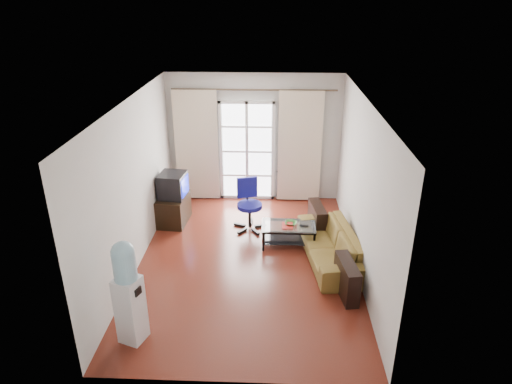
% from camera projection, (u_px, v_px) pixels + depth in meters
% --- Properties ---
extents(floor, '(5.20, 5.20, 0.00)m').
position_uv_depth(floor, '(247.00, 261.00, 7.70)').
color(floor, maroon).
rests_on(floor, ground).
extents(ceiling, '(5.20, 5.20, 0.00)m').
position_uv_depth(ceiling, '(246.00, 102.00, 6.60)').
color(ceiling, white).
rests_on(ceiling, wall_back).
extents(wall_back, '(3.60, 0.02, 2.70)m').
position_uv_depth(wall_back, '(254.00, 138.00, 9.52)').
color(wall_back, beige).
rests_on(wall_back, floor).
extents(wall_front, '(3.60, 0.02, 2.70)m').
position_uv_depth(wall_front, '(232.00, 287.00, 4.78)').
color(wall_front, beige).
rests_on(wall_front, floor).
extents(wall_left, '(0.02, 5.20, 2.70)m').
position_uv_depth(wall_left, '(133.00, 186.00, 7.22)').
color(wall_left, beige).
rests_on(wall_left, floor).
extents(wall_right, '(0.02, 5.20, 2.70)m').
position_uv_depth(wall_right, '(362.00, 190.00, 7.08)').
color(wall_right, beige).
rests_on(wall_right, floor).
extents(french_door, '(1.16, 0.06, 2.15)m').
position_uv_depth(french_door, '(247.00, 152.00, 9.59)').
color(french_door, white).
rests_on(french_door, wall_back).
extents(curtain_rod, '(3.30, 0.04, 0.04)m').
position_uv_depth(curtain_rod, '(254.00, 90.00, 9.01)').
color(curtain_rod, '#4C3F2D').
rests_on(curtain_rod, wall_back).
extents(curtain_left, '(0.90, 0.07, 2.35)m').
position_uv_depth(curtain_left, '(197.00, 146.00, 9.52)').
color(curtain_left, beige).
rests_on(curtain_left, curtain_rod).
extents(curtain_right, '(0.90, 0.07, 2.35)m').
position_uv_depth(curtain_right, '(300.00, 148.00, 9.44)').
color(curtain_right, beige).
rests_on(curtain_right, curtain_rod).
extents(radiator, '(0.64, 0.12, 0.64)m').
position_uv_depth(radiator, '(291.00, 186.00, 9.81)').
color(radiator, gray).
rests_on(radiator, floor).
extents(sofa, '(2.13, 1.31, 0.56)m').
position_uv_depth(sofa, '(330.00, 245.00, 7.63)').
color(sofa, olive).
rests_on(sofa, floor).
extents(coffee_table, '(0.95, 0.54, 0.38)m').
position_uv_depth(coffee_table, '(288.00, 232.00, 8.11)').
color(coffee_table, silver).
rests_on(coffee_table, floor).
extents(bowl, '(0.29, 0.29, 0.05)m').
position_uv_depth(bowl, '(291.00, 223.00, 8.07)').
color(bowl, '#30853B').
rests_on(bowl, coffee_table).
extents(book, '(0.19, 0.26, 0.02)m').
position_uv_depth(book, '(282.00, 226.00, 8.01)').
color(book, maroon).
rests_on(book, coffee_table).
extents(remote, '(0.17, 0.07, 0.02)m').
position_uv_depth(remote, '(304.00, 226.00, 8.02)').
color(remote, black).
rests_on(remote, coffee_table).
extents(tv_stand, '(0.57, 0.80, 0.56)m').
position_uv_depth(tv_stand, '(174.00, 209.00, 8.87)').
color(tv_stand, black).
rests_on(tv_stand, floor).
extents(crt_tv, '(0.57, 0.57, 0.47)m').
position_uv_depth(crt_tv, '(172.00, 185.00, 8.67)').
color(crt_tv, black).
rests_on(crt_tv, tv_stand).
extents(task_chair, '(0.81, 0.81, 0.97)m').
position_uv_depth(task_chair, '(249.00, 214.00, 8.66)').
color(task_chair, black).
rests_on(task_chair, floor).
extents(water_cooler, '(0.38, 0.38, 1.46)m').
position_uv_depth(water_cooler, '(128.00, 290.00, 5.69)').
color(water_cooler, silver).
rests_on(water_cooler, floor).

